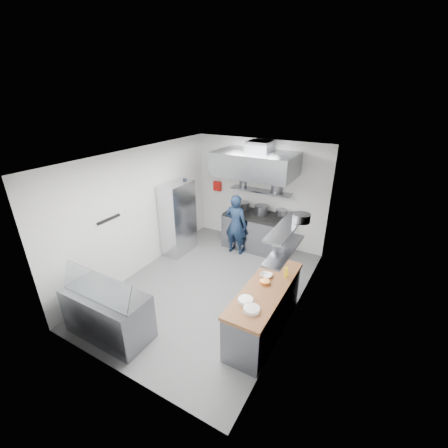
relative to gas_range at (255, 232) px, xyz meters
The scene contains 36 objects.
floor 2.15m from the gas_range, 92.73° to the right, with size 5.00×5.00×0.00m, color #545456.
ceiling 3.15m from the gas_range, 92.73° to the right, with size 5.00×5.00×0.00m, color silver.
wall_back 1.04m from the gas_range, 104.04° to the left, with size 3.60×0.02×2.80m, color white.
wall_front 4.70m from the gas_range, 91.25° to the right, with size 3.60×0.02×2.80m, color white.
wall_left 2.99m from the gas_range, 132.14° to the right, with size 5.00×0.02×2.80m, color white.
wall_right 2.86m from the gas_range, 51.01° to the right, with size 5.00×0.02×2.80m, color white.
gas_range is the anchor object (origin of this frame).
cooktop 0.48m from the gas_range, ahead, with size 1.57×0.78×0.06m, color black.
stock_pot_left 0.76m from the gas_range, 159.38° to the left, with size 0.31×0.31×0.20m, color slate.
stock_pot_mid 0.64m from the gas_range, 34.21° to the left, with size 0.35×0.35×0.24m, color slate.
stock_pot_right 0.87m from the gas_range, 21.90° to the left, with size 0.26×0.26×0.16m, color slate.
over_range_shelf 1.10m from the gas_range, 90.00° to the left, with size 1.60×0.30×0.04m, color gray.
shelf_pot_a 1.39m from the gas_range, 142.93° to the left, with size 0.23×0.23×0.18m, color slate.
shelf_pot_b 1.30m from the gas_range, 39.88° to the left, with size 0.28×0.28×0.22m, color slate.
extractor_hood 1.86m from the gas_range, 90.00° to the right, with size 1.90×1.15×0.55m, color gray.
hood_duct 2.23m from the gas_range, 90.00° to the left, with size 0.55×0.55×0.24m, color slate.
red_firebox 1.70m from the gas_range, 165.86° to the left, with size 0.22×0.10×0.26m, color #BA140E.
chef 0.68m from the gas_range, 123.87° to the right, with size 0.57×0.38×1.57m, color #15253F.
wire_rack 2.05m from the gas_range, 144.91° to the right, with size 0.50×0.90×1.85m, color silver.
rack_bin_a 1.99m from the gas_range, 146.29° to the right, with size 0.17×0.21×0.19m, color white.
rack_bin_b 2.02m from the gas_range, 153.00° to the right, with size 0.13×0.16×0.14m, color yellow.
rack_jar 2.24m from the gas_range, 151.78° to the right, with size 0.10×0.10×0.18m, color black.
knife_strip 3.70m from the gas_range, 122.01° to the right, with size 0.04×0.55×0.05m, color black.
prep_counter_base 3.03m from the gas_range, 62.93° to the right, with size 0.62×2.00×0.84m, color gray.
prep_counter_top 3.06m from the gas_range, 62.93° to the right, with size 0.65×2.04×0.06m, color olive.
plate_stack_a 3.68m from the gas_range, 67.16° to the right, with size 0.25×0.25×0.06m, color white.
plate_stack_b 3.48m from the gas_range, 68.78° to the right, with size 0.23×0.23×0.06m, color white.
copper_pan 2.97m from the gas_range, 63.19° to the right, with size 0.17×0.17×0.06m, color orange.
squeeze_bottle 2.79m from the gas_range, 55.17° to the right, with size 0.06×0.06×0.18m, color yellow.
mixing_bowl 2.77m from the gas_range, 62.38° to the right, with size 0.20×0.20×0.05m, color white.
wall_shelf_lower 3.04m from the gas_range, 57.31° to the right, with size 0.30×1.30×0.04m, color gray.
wall_shelf_upper 3.21m from the gas_range, 57.31° to the right, with size 0.30×1.30×0.04m, color gray.
shelf_pot_c 3.09m from the gas_range, 59.57° to the right, with size 0.21×0.21×0.10m, color slate.
shelf_pot_d 3.15m from the gas_range, 51.68° to the right, with size 0.28×0.28×0.14m, color slate.
display_case 4.20m from the gas_range, 102.28° to the right, with size 1.50×0.70×0.85m, color gray.
display_glass 4.36m from the gas_range, 101.94° to the right, with size 1.47×0.02×0.45m, color silver.
Camera 1 is at (2.88, -4.52, 3.89)m, focal length 24.00 mm.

